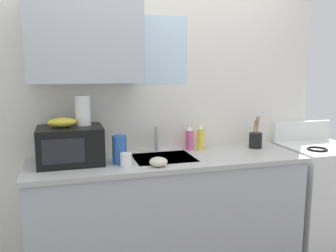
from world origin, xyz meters
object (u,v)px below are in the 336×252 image
microwave (70,145)px  small_bowl (158,162)px  paper_towel_roll (83,110)px  dish_soap_bottle_pink (190,139)px  cereal_canister (120,150)px  mug_white (126,160)px  utensil_crock (256,140)px  stove_range (317,194)px  banana_bunch (62,122)px  dish_soap_bottle_yellow (200,138)px

microwave → small_bowl: microwave is taller
paper_towel_roll → dish_soap_bottle_pink: paper_towel_roll is taller
microwave → cereal_canister: microwave is taller
mug_white → utensil_crock: 1.20m
stove_range → banana_bunch: size_ratio=5.40×
banana_bunch → paper_towel_roll: 0.18m
utensil_crock → banana_bunch: bearing=-177.5°
paper_towel_roll → dish_soap_bottle_yellow: size_ratio=1.03×
banana_bunch → cereal_canister: banana_bunch is taller
cereal_canister → dish_soap_bottle_yellow: bearing=18.4°
microwave → banana_bunch: banana_bunch is taller
paper_towel_roll → cereal_canister: (0.24, -0.15, -0.28)m
paper_towel_roll → utensil_crock: size_ratio=0.81×
cereal_canister → small_bowl: 0.30m
stove_range → microwave: 2.20m
stove_range → dish_soap_bottle_pink: bearing=169.7°
stove_range → cereal_canister: cereal_canister is taller
dish_soap_bottle_yellow → paper_towel_roll: bearing=-174.7°
cereal_canister → utensil_crock: utensil_crock is taller
banana_bunch → mug_white: banana_bunch is taller
stove_range → small_bowl: size_ratio=8.31×
stove_range → paper_towel_roll: (-2.02, 0.10, 0.82)m
stove_range → mug_white: (-1.75, -0.14, 0.49)m
dish_soap_bottle_pink → dish_soap_bottle_yellow: 0.09m
stove_range → cereal_canister: 1.86m
cereal_canister → paper_towel_roll: bearing=148.0°
cereal_canister → microwave: bearing=163.9°
stove_range → utensil_crock: bearing=168.7°
paper_towel_roll → utensil_crock: paper_towel_roll is taller
banana_bunch → cereal_canister: 0.45m
stove_range → cereal_canister: bearing=-178.3°
banana_bunch → cereal_canister: size_ratio=0.97×
dish_soap_bottle_pink → mug_white: (-0.60, -0.35, -0.05)m
dish_soap_bottle_pink → dish_soap_bottle_yellow: (0.09, -0.02, 0.01)m
banana_bunch → utensil_crock: size_ratio=0.73×
dish_soap_bottle_yellow → small_bowl: (-0.47, -0.39, -0.07)m
cereal_canister → utensil_crock: (1.20, 0.17, -0.03)m
microwave → dish_soap_bottle_yellow: size_ratio=2.16×
microwave → utensil_crock: size_ratio=1.69×
cereal_canister → stove_range: bearing=1.7°
stove_range → microwave: microwave is taller
dish_soap_bottle_pink → utensil_crock: (0.57, -0.09, -0.02)m
small_bowl → mug_white: bearing=164.7°
paper_towel_roll → dish_soap_bottle_yellow: bearing=5.3°
paper_towel_roll → dish_soap_bottle_pink: 0.92m
dish_soap_bottle_pink → cereal_canister: 0.68m
dish_soap_bottle_yellow → cereal_canister: bearing=-161.6°
dish_soap_bottle_yellow → mug_white: 0.76m
mug_white → utensil_crock: (1.17, 0.26, 0.02)m
banana_bunch → dish_soap_bottle_yellow: bearing=7.2°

